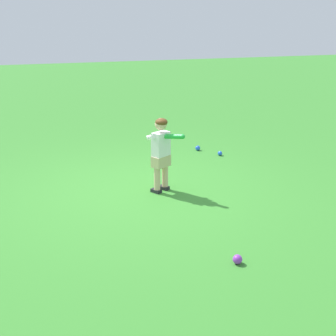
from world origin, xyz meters
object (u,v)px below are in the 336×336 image
Objects in this scene: play_ball_by_bucket at (220,153)px; play_ball_midfield at (198,148)px; child_batter at (161,148)px; play_ball_behind_batter at (237,259)px.

play_ball_midfield is at bearing -60.22° from play_ball_by_bucket.
play_ball_behind_batter is (-0.09, 2.17, -0.60)m from child_batter.
play_ball_midfield is 4.12m from play_ball_behind_batter.
child_batter is 11.59× the size of play_ball_midfield.
play_ball_by_bucket is at bearing -139.94° from child_batter.
child_batter is at bearing 40.06° from play_ball_by_bucket.
child_batter is 10.78× the size of play_ball_behind_batter.
play_ball_midfield is at bearing -107.29° from play_ball_behind_batter.
play_ball_behind_batter is (1.22, 3.93, 0.00)m from play_ball_midfield.
play_ball_by_bucket is (-1.57, -1.32, -0.61)m from child_batter.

